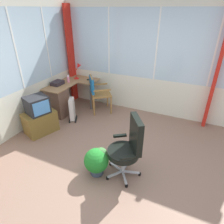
{
  "coord_description": "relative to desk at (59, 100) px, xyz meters",
  "views": [
    {
      "loc": [
        -2.31,
        -0.95,
        2.42
      ],
      "look_at": [
        0.83,
        0.48,
        0.56
      ],
      "focal_mm": 30.83,
      "sensor_mm": 36.0,
      "label": 1
    }
  ],
  "objects": [
    {
      "name": "ground",
      "position": [
        -1.13,
        -2.08,
        -0.43
      ],
      "size": [
        5.37,
        5.76,
        0.06
      ],
      "primitive_type": "cube",
      "color": "#816454"
    },
    {
      "name": "north_window_panel",
      "position": [
        -1.13,
        0.33,
        0.92
      ],
      "size": [
        4.37,
        0.07,
        2.63
      ],
      "color": "silver",
      "rests_on": "ground"
    },
    {
      "name": "east_window_panel",
      "position": [
        1.09,
        -2.08,
        0.91
      ],
      "size": [
        0.07,
        4.76,
        2.63
      ],
      "color": "silver",
      "rests_on": "ground"
    },
    {
      "name": "curtain_corner",
      "position": [
        0.96,
        0.2,
        0.87
      ],
      "size": [
        0.28,
        0.08,
        2.53
      ],
      "primitive_type": "cube",
      "rotation": [
        0.0,
        0.0,
        0.04
      ],
      "color": "red",
      "rests_on": "ground"
    },
    {
      "name": "curtain_east_far",
      "position": [
        1.01,
        -3.39,
        0.87
      ],
      "size": [
        0.28,
        0.08,
        2.53
      ],
      "primitive_type": "cube",
      "rotation": [
        0.0,
        0.0,
        -0.04
      ],
      "color": "red",
      "rests_on": "ground"
    },
    {
      "name": "desk",
      "position": [
        0.0,
        0.0,
        0.0
      ],
      "size": [
        1.34,
        0.9,
        0.73
      ],
      "color": "#956F48",
      "rests_on": "ground"
    },
    {
      "name": "desk_lamp",
      "position": [
        0.82,
        -0.1,
        0.6
      ],
      "size": [
        0.24,
        0.2,
        0.41
      ],
      "color": "red",
      "rests_on": "desk"
    },
    {
      "name": "tv_remote",
      "position": [
        0.8,
        -0.43,
        0.34
      ],
      "size": [
        0.12,
        0.15,
        0.02
      ],
      "primitive_type": "cube",
      "rotation": [
        0.0,
        0.0,
        0.57
      ],
      "color": "black",
      "rests_on": "desk"
    },
    {
      "name": "spray_bottle",
      "position": [
        0.41,
        -0.03,
        0.43
      ],
      "size": [
        0.06,
        0.06,
        0.22
      ],
      "color": "pink",
      "rests_on": "desk"
    },
    {
      "name": "paper_tray",
      "position": [
        0.15,
        0.12,
        0.38
      ],
      "size": [
        0.31,
        0.24,
        0.09
      ],
      "primitive_type": "cube",
      "rotation": [
        0.0,
        0.0,
        -0.03
      ],
      "color": "#2B2229",
      "rests_on": "desk"
    },
    {
      "name": "wooden_armchair",
      "position": [
        0.51,
        -0.77,
        0.22
      ],
      "size": [
        0.67,
        0.67,
        0.96
      ],
      "color": "olive",
      "rests_on": "ground"
    },
    {
      "name": "office_chair",
      "position": [
        -1.2,
        -2.29,
        0.17
      ],
      "size": [
        0.61,
        0.6,
        1.04
      ],
      "color": "#B7B7BF",
      "rests_on": "ground"
    },
    {
      "name": "tv_on_stand",
      "position": [
        -0.84,
        -0.13,
        -0.03
      ],
      "size": [
        0.75,
        0.63,
        0.83
      ],
      "color": "brown",
      "rests_on": "ground"
    },
    {
      "name": "space_heater",
      "position": [
        -0.1,
        -0.45,
        -0.12
      ],
      "size": [
        0.37,
        0.3,
        0.56
      ],
      "color": "silver",
      "rests_on": "ground"
    },
    {
      "name": "potted_plant",
      "position": [
        -1.4,
        -1.83,
        -0.13
      ],
      "size": [
        0.4,
        0.4,
        0.47
      ],
      "color": "#344354",
      "rests_on": "ground"
    }
  ]
}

